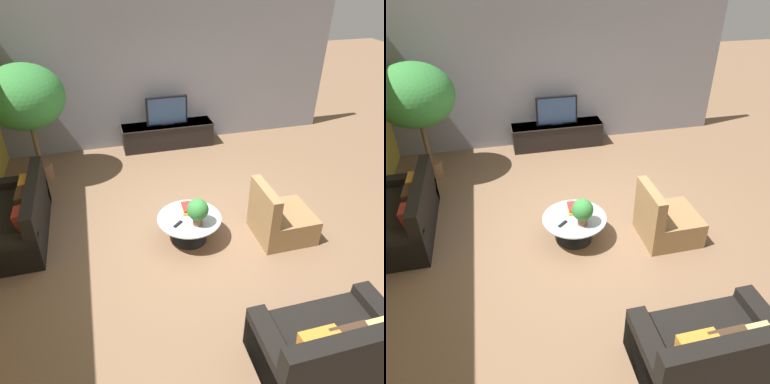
# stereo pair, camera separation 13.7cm
# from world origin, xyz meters

# --- Properties ---
(ground_plane) EXTENTS (24.00, 24.00, 0.00)m
(ground_plane) POSITION_xyz_m (0.00, 0.00, 0.00)
(ground_plane) COLOR brown
(back_wall_stone) EXTENTS (7.40, 0.12, 3.00)m
(back_wall_stone) POSITION_xyz_m (0.00, 3.26, 1.50)
(back_wall_stone) COLOR gray
(back_wall_stone) RESTS_ON ground
(media_console) EXTENTS (1.93, 0.50, 0.51)m
(media_console) POSITION_xyz_m (0.05, 2.94, 0.26)
(media_console) COLOR black
(media_console) RESTS_ON ground
(television) EXTENTS (0.85, 0.13, 0.59)m
(television) POSITION_xyz_m (0.05, 2.94, 0.80)
(television) COLOR black
(television) RESTS_ON media_console
(coffee_table) EXTENTS (0.91, 0.91, 0.39)m
(coffee_table) POSITION_xyz_m (-0.29, -0.18, 0.27)
(coffee_table) COLOR black
(coffee_table) RESTS_ON ground
(couch_by_wall) EXTENTS (0.84, 1.73, 0.84)m
(couch_by_wall) POSITION_xyz_m (-2.67, 0.55, 0.29)
(couch_by_wall) COLOR black
(couch_by_wall) RESTS_ON ground
(couch_near_entry) EXTENTS (1.43, 0.84, 0.84)m
(couch_near_entry) POSITION_xyz_m (0.55, -2.46, 0.29)
(couch_near_entry) COLOR black
(couch_near_entry) RESTS_ON ground
(armchair_wicker) EXTENTS (0.80, 0.76, 0.86)m
(armchair_wicker) POSITION_xyz_m (1.01, -0.43, 0.27)
(armchair_wicker) COLOR olive
(armchair_wicker) RESTS_ON ground
(potted_palm_tall) EXTENTS (1.30, 1.30, 2.09)m
(potted_palm_tall) POSITION_xyz_m (-2.46, 2.19, 1.52)
(potted_palm_tall) COLOR brown
(potted_palm_tall) RESTS_ON ground
(potted_plant_tabletop) EXTENTS (0.30, 0.30, 0.39)m
(potted_plant_tabletop) POSITION_xyz_m (-0.21, -0.35, 0.61)
(potted_plant_tabletop) COLOR brown
(potted_plant_tabletop) RESTS_ON coffee_table
(book_stack) EXTENTS (0.27, 0.30, 0.07)m
(book_stack) POSITION_xyz_m (-0.24, -0.01, 0.42)
(book_stack) COLOR gold
(book_stack) RESTS_ON coffee_table
(remote_black) EXTENTS (0.15, 0.13, 0.02)m
(remote_black) POSITION_xyz_m (-0.48, -0.30, 0.40)
(remote_black) COLOR black
(remote_black) RESTS_ON coffee_table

